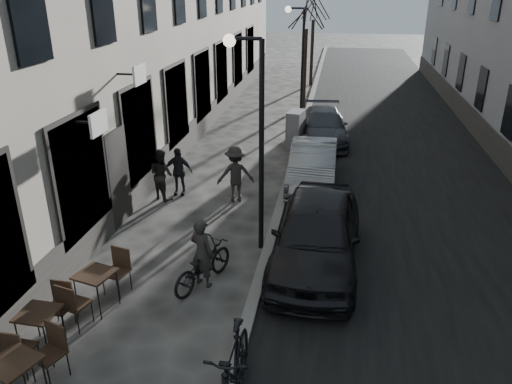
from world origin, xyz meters
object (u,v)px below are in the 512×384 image
(bistro_set_c, at_px, (97,287))
(tree_far, at_px, (314,6))
(streetlamp_near, at_px, (254,124))
(utility_cabinet, at_px, (296,129))
(bicycle, at_px, (203,265))
(car_near, at_px, (317,234))
(car_mid, at_px, (313,165))
(car_far, at_px, (324,126))
(pedestrian_mid, at_px, (236,174))
(bistro_set_b, at_px, (40,326))
(streetlamp_far, at_px, (299,52))
(bistro_set_a, at_px, (16,378))
(moped, at_px, (233,373))
(pedestrian_far, at_px, (178,171))
(pedestrian_near, at_px, (161,174))
(tree_near, at_px, (307,12))

(bistro_set_c, bearing_deg, tree_far, 97.78)
(streetlamp_near, distance_m, utility_cabinet, 8.50)
(bicycle, bearing_deg, car_near, -128.76)
(streetlamp_near, bearing_deg, bicycle, -114.52)
(tree_far, xyz_separation_m, car_mid, (1.10, -16.63, -3.98))
(car_mid, bearing_deg, car_far, 87.87)
(pedestrian_mid, relative_size, car_mid, 0.41)
(bistro_set_b, relative_size, car_far, 0.36)
(bicycle, bearing_deg, utility_cabinet, -72.18)
(streetlamp_far, relative_size, bistro_set_c, 2.95)
(bistro_set_a, height_order, bistro_set_b, bistro_set_a)
(streetlamp_far, distance_m, moped, 17.21)
(pedestrian_far, bearing_deg, car_far, 53.82)
(bistro_set_c, xyz_separation_m, pedestrian_near, (-0.55, 5.49, 0.28))
(pedestrian_mid, height_order, pedestrian_far, pedestrian_mid)
(bistro_set_b, xyz_separation_m, pedestrian_near, (-0.10, 6.78, 0.30))
(tree_far, distance_m, moped, 26.33)
(moped, bearing_deg, bistro_set_a, -171.22)
(bistro_set_a, relative_size, utility_cabinet, 1.17)
(tree_far, relative_size, bistro_set_a, 3.33)
(tree_far, xyz_separation_m, bistro_set_a, (-2.86, -26.51, -4.16))
(tree_near, relative_size, utility_cabinet, 3.89)
(bistro_set_a, xyz_separation_m, pedestrian_far, (-0.06, 8.42, 0.24))
(bistro_set_a, relative_size, car_far, 0.39)
(tree_far, distance_m, bicycle, 23.20)
(streetlamp_far, relative_size, bistro_set_a, 2.98)
(pedestrian_mid, bearing_deg, bistro_set_c, 55.34)
(bistro_set_a, xyz_separation_m, car_far, (4.13, 14.65, 0.14))
(pedestrian_mid, bearing_deg, car_mid, -161.01)
(car_far, height_order, moped, moped)
(pedestrian_near, distance_m, moped, 8.40)
(streetlamp_near, distance_m, streetlamp_far, 12.00)
(tree_near, height_order, pedestrian_far, tree_near)
(tree_far, xyz_separation_m, car_far, (1.27, -11.86, -4.02))
(bistro_set_b, relative_size, pedestrian_near, 1.02)
(bistro_set_a, height_order, moped, moped)
(bistro_set_a, distance_m, car_mid, 10.64)
(pedestrian_near, height_order, pedestrian_far, pedestrian_near)
(tree_far, xyz_separation_m, moped, (0.45, -26.02, -4.00))
(streetlamp_near, relative_size, tree_far, 0.89)
(bicycle, bearing_deg, tree_near, -68.94)
(utility_cabinet, distance_m, bicycle, 10.01)
(streetlamp_near, xyz_separation_m, car_near, (1.55, -0.59, -2.35))
(streetlamp_far, xyz_separation_m, moped, (0.52, -17.02, -2.49))
(moped, bearing_deg, streetlamp_far, 92.18)
(bistro_set_c, distance_m, pedestrian_mid, 5.95)
(pedestrian_far, bearing_deg, streetlamp_far, 70.32)
(bicycle, bearing_deg, car_far, -77.07)
(bistro_set_c, relative_size, utility_cabinet, 1.18)
(bistro_set_c, bearing_deg, car_far, 85.99)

